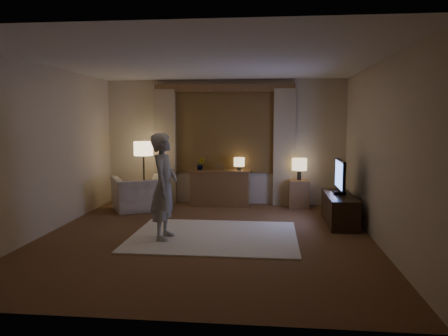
# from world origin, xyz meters

# --- Properties ---
(room) EXTENTS (5.04, 5.54, 2.64)m
(room) POSITION_xyz_m (0.00, 0.50, 1.33)
(room) COLOR brown
(room) RESTS_ON ground
(rug) EXTENTS (2.50, 2.00, 0.02)m
(rug) POSITION_xyz_m (0.12, 0.06, 0.01)
(rug) COLOR #F5EACE
(rug) RESTS_ON floor
(sideboard) EXTENTS (1.20, 0.40, 0.70)m
(sideboard) POSITION_xyz_m (-0.07, 2.50, 0.35)
(sideboard) COLOR brown
(sideboard) RESTS_ON floor
(picture_frame) EXTENTS (0.16, 0.02, 0.20)m
(picture_frame) POSITION_xyz_m (-0.07, 2.50, 0.80)
(picture_frame) COLOR brown
(picture_frame) RESTS_ON sideboard
(plant) EXTENTS (0.17, 0.13, 0.30)m
(plant) POSITION_xyz_m (-0.47, 2.50, 0.85)
(plant) COLOR #999999
(plant) RESTS_ON sideboard
(table_lamp_sideboard) EXTENTS (0.22, 0.22, 0.30)m
(table_lamp_sideboard) POSITION_xyz_m (0.33, 2.50, 0.90)
(table_lamp_sideboard) COLOR black
(table_lamp_sideboard) RESTS_ON sideboard
(floor_lamp) EXTENTS (0.39, 0.39, 1.33)m
(floor_lamp) POSITION_xyz_m (-1.60, 2.25, 1.12)
(floor_lamp) COLOR black
(floor_lamp) RESTS_ON floor
(armchair) EXTENTS (1.31, 1.26, 0.65)m
(armchair) POSITION_xyz_m (-1.57, 1.85, 0.33)
(armchair) COLOR beige
(armchair) RESTS_ON floor
(side_table) EXTENTS (0.40, 0.40, 0.56)m
(side_table) POSITION_xyz_m (1.55, 2.45, 0.28)
(side_table) COLOR brown
(side_table) RESTS_ON floor
(table_lamp_side) EXTENTS (0.30, 0.30, 0.44)m
(table_lamp_side) POSITION_xyz_m (1.55, 2.45, 0.87)
(table_lamp_side) COLOR black
(table_lamp_side) RESTS_ON side_table
(tv_stand) EXTENTS (0.45, 1.40, 0.50)m
(tv_stand) POSITION_xyz_m (2.15, 1.14, 0.25)
(tv_stand) COLOR black
(tv_stand) RESTS_ON floor
(tv) EXTENTS (0.20, 0.83, 0.60)m
(tv) POSITION_xyz_m (2.15, 1.14, 0.83)
(tv) COLOR black
(tv) RESTS_ON tv_stand
(person) EXTENTS (0.39, 0.58, 1.57)m
(person) POSITION_xyz_m (-0.59, -0.16, 0.80)
(person) COLOR #B6B2A8
(person) RESTS_ON rug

